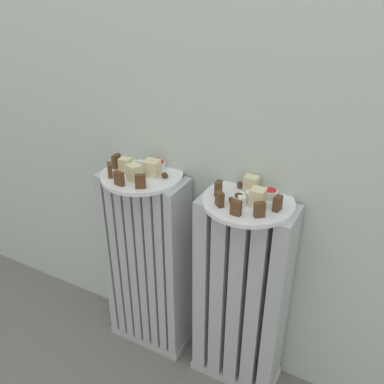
# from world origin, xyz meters

# --- Properties ---
(radiator_left) EXTENTS (0.29, 0.13, 0.68)m
(radiator_left) POSITION_xyz_m (-0.17, 0.28, 0.33)
(radiator_left) COLOR #B2B2B7
(radiator_left) RESTS_ON ground_plane
(radiator_right) EXTENTS (0.29, 0.13, 0.68)m
(radiator_right) POSITION_xyz_m (0.17, 0.28, 0.33)
(radiator_right) COLOR #B2B2B7
(radiator_right) RESTS_ON ground_plane
(plate_left) EXTENTS (0.25, 0.25, 0.01)m
(plate_left) POSITION_xyz_m (-0.17, 0.28, 0.68)
(plate_left) COLOR white
(plate_left) RESTS_ON radiator_left
(plate_right) EXTENTS (0.25, 0.25, 0.01)m
(plate_right) POSITION_xyz_m (0.17, 0.28, 0.68)
(plate_right) COLOR white
(plate_right) RESTS_ON radiator_right
(dark_cake_slice_left_0) EXTENTS (0.01, 0.03, 0.04)m
(dark_cake_slice_left_0) POSITION_xyz_m (-0.27, 0.28, 0.71)
(dark_cake_slice_left_0) COLOR #56351E
(dark_cake_slice_left_0) RESTS_ON plate_left
(dark_cake_slice_left_1) EXTENTS (0.03, 0.03, 0.04)m
(dark_cake_slice_left_1) POSITION_xyz_m (-0.24, 0.22, 0.71)
(dark_cake_slice_left_1) COLOR #56351E
(dark_cake_slice_left_1) RESTS_ON plate_left
(dark_cake_slice_left_2) EXTENTS (0.03, 0.02, 0.04)m
(dark_cake_slice_left_2) POSITION_xyz_m (-0.19, 0.19, 0.71)
(dark_cake_slice_left_2) COLOR #56351E
(dark_cake_slice_left_2) RESTS_ON plate_left
(dark_cake_slice_left_3) EXTENTS (0.03, 0.03, 0.04)m
(dark_cake_slice_left_3) POSITION_xyz_m (-0.12, 0.20, 0.71)
(dark_cake_slice_left_3) COLOR #56351E
(dark_cake_slice_left_3) RESTS_ON plate_left
(marble_cake_slice_left_0) EXTENTS (0.05, 0.04, 0.05)m
(marble_cake_slice_left_0) POSITION_xyz_m (-0.14, 0.29, 0.71)
(marble_cake_slice_left_0) COLOR beige
(marble_cake_slice_left_0) RESTS_ON plate_left
(marble_cake_slice_left_1) EXTENTS (0.04, 0.03, 0.05)m
(marble_cake_slice_left_1) POSITION_xyz_m (-0.22, 0.27, 0.71)
(marble_cake_slice_left_1) COLOR beige
(marble_cake_slice_left_1) RESTS_ON plate_left
(marble_cake_slice_left_2) EXTENTS (0.05, 0.04, 0.05)m
(marble_cake_slice_left_2) POSITION_xyz_m (-0.17, 0.23, 0.71)
(marble_cake_slice_left_2) COLOR beige
(marble_cake_slice_left_2) RESTS_ON plate_left
(turkish_delight_left_0) EXTENTS (0.02, 0.02, 0.02)m
(turkish_delight_left_0) POSITION_xyz_m (-0.20, 0.32, 0.70)
(turkish_delight_left_0) COLOR white
(turkish_delight_left_0) RESTS_ON plate_left
(turkish_delight_left_1) EXTENTS (0.03, 0.03, 0.02)m
(turkish_delight_left_1) POSITION_xyz_m (-0.17, 0.28, 0.70)
(turkish_delight_left_1) COLOR white
(turkish_delight_left_1) RESTS_ON plate_left
(turkish_delight_left_2) EXTENTS (0.03, 0.03, 0.02)m
(turkish_delight_left_2) POSITION_xyz_m (-0.17, 0.30, 0.70)
(turkish_delight_left_2) COLOR white
(turkish_delight_left_2) RESTS_ON plate_left
(medjool_date_left_0) EXTENTS (0.02, 0.03, 0.02)m
(medjool_date_left_0) POSITION_xyz_m (-0.23, 0.30, 0.70)
(medjool_date_left_0) COLOR #4C2814
(medjool_date_left_0) RESTS_ON plate_left
(medjool_date_left_1) EXTENTS (0.02, 0.02, 0.02)m
(medjool_date_left_1) POSITION_xyz_m (-0.10, 0.29, 0.70)
(medjool_date_left_1) COLOR #4C2814
(medjool_date_left_1) RESTS_ON plate_left
(jam_bowl_left) EXTENTS (0.04, 0.04, 0.02)m
(jam_bowl_left) POSITION_xyz_m (-0.15, 0.34, 0.70)
(jam_bowl_left) COLOR white
(jam_bowl_left) RESTS_ON plate_left
(dark_cake_slice_right_0) EXTENTS (0.02, 0.03, 0.04)m
(dark_cake_slice_right_0) POSITION_xyz_m (0.09, 0.27, 0.71)
(dark_cake_slice_right_0) COLOR #56351E
(dark_cake_slice_right_0) RESTS_ON plate_right
(dark_cake_slice_right_1) EXTENTS (0.03, 0.03, 0.04)m
(dark_cake_slice_right_1) POSITION_xyz_m (0.12, 0.22, 0.71)
(dark_cake_slice_right_1) COLOR #56351E
(dark_cake_slice_right_1) RESTS_ON plate_right
(dark_cake_slice_right_2) EXTENTS (0.03, 0.02, 0.04)m
(dark_cake_slice_right_2) POSITION_xyz_m (0.17, 0.19, 0.71)
(dark_cake_slice_right_2) COLOR #56351E
(dark_cake_slice_right_2) RESTS_ON plate_right
(dark_cake_slice_right_3) EXTENTS (0.03, 0.03, 0.04)m
(dark_cake_slice_right_3) POSITION_xyz_m (0.23, 0.21, 0.71)
(dark_cake_slice_right_3) COLOR #56351E
(dark_cake_slice_right_3) RESTS_ON plate_right
(dark_cake_slice_right_4) EXTENTS (0.02, 0.03, 0.04)m
(dark_cake_slice_right_4) POSITION_xyz_m (0.26, 0.26, 0.71)
(dark_cake_slice_right_4) COLOR #56351E
(dark_cake_slice_right_4) RESTS_ON plate_right
(marble_cake_slice_right_0) EXTENTS (0.04, 0.03, 0.04)m
(marble_cake_slice_right_0) POSITION_xyz_m (0.16, 0.33, 0.71)
(marble_cake_slice_right_0) COLOR beige
(marble_cake_slice_right_0) RESTS_ON plate_right
(marble_cake_slice_right_1) EXTENTS (0.04, 0.04, 0.05)m
(marble_cake_slice_right_1) POSITION_xyz_m (0.20, 0.26, 0.71)
(marble_cake_slice_right_1) COLOR beige
(marble_cake_slice_right_1) RESTS_ON plate_right
(turkish_delight_right_0) EXTENTS (0.03, 0.03, 0.02)m
(turkish_delight_right_0) POSITION_xyz_m (0.18, 0.28, 0.70)
(turkish_delight_right_0) COLOR white
(turkish_delight_right_0) RESTS_ON plate_right
(turkish_delight_right_1) EXTENTS (0.03, 0.03, 0.02)m
(turkish_delight_right_1) POSITION_xyz_m (0.16, 0.25, 0.70)
(turkish_delight_right_1) COLOR white
(turkish_delight_right_1) RESTS_ON plate_right
(medjool_date_right_0) EXTENTS (0.02, 0.03, 0.01)m
(medjool_date_right_0) POSITION_xyz_m (0.25, 0.29, 0.70)
(medjool_date_right_0) COLOR #4C2814
(medjool_date_right_0) RESTS_ON plate_right
(medjool_date_right_1) EXTENTS (0.03, 0.02, 0.02)m
(medjool_date_right_1) POSITION_xyz_m (0.15, 0.28, 0.70)
(medjool_date_right_1) COLOR #4C2814
(medjool_date_right_1) RESTS_ON plate_right
(medjool_date_right_2) EXTENTS (0.03, 0.03, 0.02)m
(medjool_date_right_2) POSITION_xyz_m (0.12, 0.34, 0.70)
(medjool_date_right_2) COLOR #4C2814
(medjool_date_right_2) RESTS_ON plate_right
(medjool_date_right_3) EXTENTS (0.03, 0.03, 0.01)m
(medjool_date_right_3) POSITION_xyz_m (0.14, 0.25, 0.70)
(medjool_date_right_3) COLOR #4C2814
(medjool_date_right_3) RESTS_ON plate_right
(jam_bowl_right) EXTENTS (0.04, 0.04, 0.02)m
(jam_bowl_right) POSITION_xyz_m (0.22, 0.32, 0.70)
(jam_bowl_right) COLOR white
(jam_bowl_right) RESTS_ON plate_right
(fork) EXTENTS (0.02, 0.11, 0.00)m
(fork) POSITION_xyz_m (0.17, 0.28, 0.69)
(fork) COLOR silver
(fork) RESTS_ON plate_right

